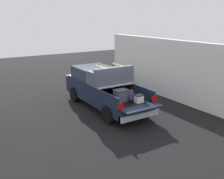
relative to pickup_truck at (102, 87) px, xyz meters
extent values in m
plane|color=black|center=(-0.36, 0.00, -0.98)|extent=(40.00, 40.00, 0.00)
cube|color=#162138|center=(-0.36, 0.00, -0.36)|extent=(5.50, 1.92, 0.47)
cube|color=black|center=(-1.56, 0.00, -0.11)|extent=(2.80, 1.80, 0.04)
cube|color=#162138|center=(-1.56, 0.93, 0.12)|extent=(2.80, 0.06, 0.50)
cube|color=#162138|center=(-1.56, -0.93, 0.12)|extent=(2.80, 0.06, 0.50)
cube|color=#162138|center=(-0.19, 0.00, 0.12)|extent=(0.06, 1.80, 0.50)
cube|color=#162138|center=(-3.23, 0.00, -0.11)|extent=(0.55, 1.80, 0.04)
cube|color=#B2B2B7|center=(-0.78, 0.00, 0.39)|extent=(1.25, 1.92, 0.04)
cube|color=#162138|center=(0.99, 0.00, 0.12)|extent=(2.30, 1.92, 0.50)
cube|color=#2D3842|center=(0.89, 0.00, 0.65)|extent=(1.94, 1.76, 0.56)
cube|color=#162138|center=(2.34, 0.00, 0.06)|extent=(0.40, 1.82, 0.38)
cube|color=#B2B2B7|center=(-3.08, 0.00, -0.48)|extent=(0.24, 1.92, 0.24)
cube|color=red|center=(-2.98, 0.88, 0.05)|extent=(0.06, 0.20, 0.28)
cube|color=red|center=(-2.98, -0.88, 0.05)|extent=(0.06, 0.20, 0.28)
cylinder|color=black|center=(1.39, 0.88, -0.58)|extent=(0.79, 0.30, 0.79)
cylinder|color=black|center=(1.39, -0.88, -0.58)|extent=(0.79, 0.30, 0.79)
cylinder|color=black|center=(-2.11, 0.88, -0.58)|extent=(0.79, 0.30, 0.79)
cylinder|color=black|center=(-2.11, -0.88, -0.58)|extent=(0.79, 0.30, 0.79)
cube|color=#474C56|center=(-2.13, 0.27, 0.15)|extent=(0.40, 0.55, 0.48)
cube|color=#31353C|center=(-2.13, 0.27, 0.41)|extent=(0.44, 0.59, 0.05)
ellipsoid|color=#283351|center=(-2.36, -0.08, 0.14)|extent=(0.20, 0.31, 0.46)
ellipsoid|color=#283351|center=(-2.47, -0.08, 0.07)|extent=(0.09, 0.21, 0.20)
ellipsoid|color=maroon|center=(-2.02, -0.36, 0.12)|extent=(0.20, 0.32, 0.41)
ellipsoid|color=maroon|center=(-2.13, -0.36, 0.06)|extent=(0.09, 0.22, 0.18)
cube|color=white|center=(-2.66, -0.30, 0.06)|extent=(0.26, 0.34, 0.30)
cube|color=#262628|center=(-2.66, -0.30, 0.23)|extent=(0.28, 0.36, 0.04)
cube|color=#4C5166|center=(-0.78, 0.00, 0.62)|extent=(0.94, 2.10, 0.42)
cube|color=#4C5166|center=(-1.17, 0.00, 1.03)|extent=(0.16, 2.10, 0.40)
cube|color=#4C5166|center=(-0.73, 0.95, 0.94)|extent=(0.70, 0.20, 0.22)
cube|color=#4C5166|center=(-0.73, -0.95, 0.94)|extent=(0.70, 0.20, 0.22)
cube|color=yellow|center=(-0.78, 0.47, 1.24)|extent=(1.04, 0.03, 0.02)
cube|color=yellow|center=(-0.78, -0.47, 1.24)|extent=(1.04, 0.03, 0.02)
cube|color=white|center=(-0.47, -3.93, 0.66)|extent=(10.28, 0.36, 3.27)
cylinder|color=#2D2D33|center=(2.81, -3.24, -0.53)|extent=(0.56, 0.56, 0.90)
cylinder|color=#2D2D33|center=(2.81, -3.24, -0.04)|extent=(0.60, 0.60, 0.08)
camera|label=1|loc=(-10.86, 6.23, 3.45)|focal=40.99mm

